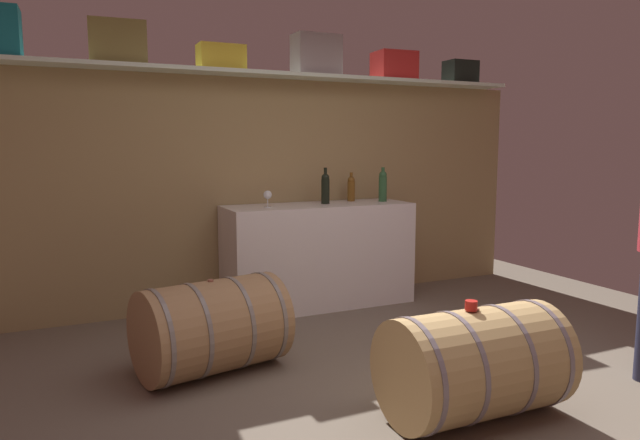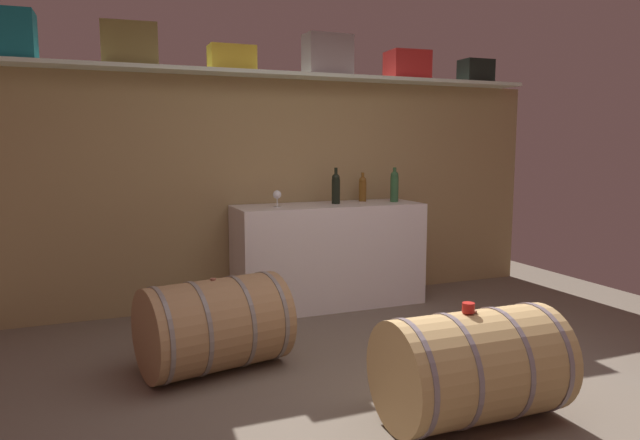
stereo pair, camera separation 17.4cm
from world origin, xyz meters
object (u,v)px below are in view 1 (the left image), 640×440
(wine_glass, at_px, (268,195))
(tasting_cup, at_px, (471,305))
(toolcase_olive, at_px, (118,43))
(wine_bottle_green, at_px, (383,185))
(toolcase_black, at_px, (460,72))
(wine_barrel_far, at_px, (212,327))
(toolcase_grey, at_px, (316,55))
(toolcase_yellow, at_px, (221,58))
(wine_bottle_amber, at_px, (351,188))
(toolcase_red, at_px, (394,66))
(work_cabinet, at_px, (319,255))
(wine_barrel_near, at_px, (474,363))
(wine_bottle_dark, at_px, (325,188))

(wine_glass, xyz_separation_m, tasting_cup, (0.29, -2.26, -0.40))
(toolcase_olive, xyz_separation_m, tasting_cup, (1.41, -2.48, -1.60))
(wine_glass, bearing_deg, wine_bottle_green, 1.29)
(toolcase_black, xyz_separation_m, wine_barrel_far, (-2.92, -1.31, -1.86))
(wine_barrel_far, bearing_deg, toolcase_grey, 32.89)
(toolcase_yellow, bearing_deg, wine_glass, -36.60)
(wine_bottle_amber, bearing_deg, toolcase_red, 6.69)
(work_cabinet, height_order, wine_bottle_green, wine_bottle_green)
(toolcase_black, relative_size, work_cabinet, 0.18)
(toolcase_black, relative_size, wine_barrel_far, 0.31)
(work_cabinet, bearing_deg, toolcase_olive, 173.20)
(toolcase_olive, relative_size, toolcase_black, 1.38)
(toolcase_black, distance_m, wine_bottle_amber, 1.69)
(work_cabinet, relative_size, wine_glass, 11.81)
(wine_bottle_green, bearing_deg, toolcase_black, 11.30)
(toolcase_olive, height_order, wine_bottle_green, toolcase_olive)
(toolcase_red, bearing_deg, toolcase_yellow, -175.77)
(toolcase_olive, relative_size, toolcase_yellow, 1.10)
(wine_glass, relative_size, wine_barrel_near, 0.15)
(wine_barrel_far, distance_m, tasting_cup, 1.61)
(work_cabinet, height_order, tasting_cup, work_cabinet)
(toolcase_olive, relative_size, toolcase_red, 1.13)
(toolcase_olive, relative_size, wine_bottle_dark, 1.30)
(wine_bottle_amber, relative_size, wine_glass, 1.89)
(toolcase_grey, relative_size, tasting_cup, 6.47)
(wine_bottle_green, bearing_deg, toolcase_grey, 160.89)
(toolcase_yellow, distance_m, tasting_cup, 2.98)
(toolcase_olive, xyz_separation_m, wine_glass, (1.12, -0.23, -1.20))
(toolcase_olive, xyz_separation_m, toolcase_grey, (1.67, 0.00, 0.01))
(toolcase_red, xyz_separation_m, work_cabinet, (-0.88, -0.19, -1.72))
(toolcase_olive, distance_m, toolcase_grey, 1.67)
(tasting_cup, bearing_deg, work_cabinet, 85.11)
(wine_bottle_green, xyz_separation_m, tasting_cup, (-0.85, -2.28, -0.45))
(toolcase_grey, relative_size, toolcase_red, 1.12)
(toolcase_yellow, xyz_separation_m, work_cabinet, (0.80, -0.19, -1.69))
(toolcase_red, bearing_deg, wine_barrel_far, -144.25)
(toolcase_grey, height_order, toolcase_black, toolcase_grey)
(wine_glass, bearing_deg, toolcase_olive, 168.50)
(wine_barrel_far, bearing_deg, wine_barrel_near, -58.77)
(toolcase_grey, xyz_separation_m, wine_bottle_amber, (0.33, -0.06, -1.19))
(toolcase_grey, bearing_deg, toolcase_yellow, 179.07)
(wine_bottle_amber, height_order, wine_barrel_near, wine_bottle_amber)
(wine_bottle_dark, height_order, wine_barrel_far, wine_bottle_dark)
(wine_barrel_near, bearing_deg, toolcase_red, 68.13)
(toolcase_yellow, height_order, wine_barrel_far, toolcase_yellow)
(toolcase_black, xyz_separation_m, wine_bottle_amber, (-1.26, -0.06, -1.12))
(toolcase_red, height_order, wine_bottle_green, toolcase_red)
(work_cabinet, distance_m, wine_bottle_green, 0.89)
(toolcase_olive, height_order, toolcase_yellow, toolcase_olive)
(wine_bottle_green, distance_m, wine_glass, 1.14)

